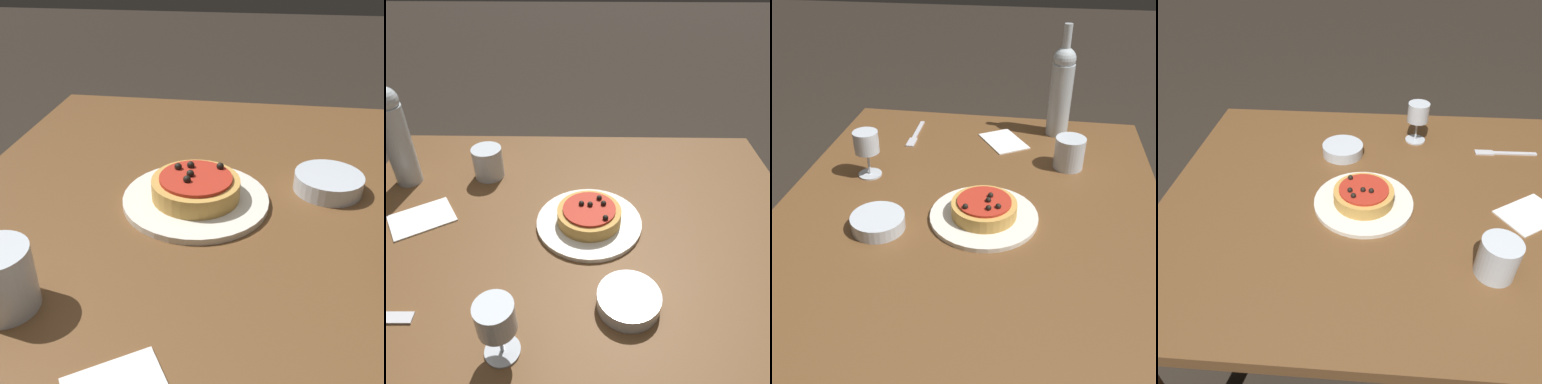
{
  "view_description": "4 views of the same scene",
  "coord_description": "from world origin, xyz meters",
  "views": [
    {
      "loc": [
        0.66,
        0.05,
        1.19
      ],
      "look_at": [
        -0.01,
        -0.04,
        0.79
      ],
      "focal_mm": 42.0,
      "sensor_mm": 36.0,
      "label": 1
    },
    {
      "loc": [
        -0.03,
        0.67,
        1.4
      ],
      "look_at": [
        -0.01,
        -0.08,
        0.83
      ],
      "focal_mm": 35.0,
      "sensor_mm": 36.0,
      "label": 2
    },
    {
      "loc": [
        -0.94,
        -0.14,
        1.41
      ],
      "look_at": [
        -0.03,
        0.01,
        0.82
      ],
      "focal_mm": 42.0,
      "sensor_mm": 36.0,
      "label": 3
    },
    {
      "loc": [
        -0.02,
        -0.82,
        1.41
      ],
      "look_at": [
        -0.08,
        -0.03,
        0.78
      ],
      "focal_mm": 35.0,
      "sensor_mm": 36.0,
      "label": 4
    }
  ],
  "objects": [
    {
      "name": "ground_plane",
      "position": [
        0.0,
        0.0,
        0.0
      ],
      "size": [
        14.0,
        14.0,
        0.0
      ],
      "primitive_type": "plane",
      "color": "#2D261E"
    },
    {
      "name": "dining_table",
      "position": [
        0.0,
        0.0,
        0.66
      ],
      "size": [
        1.2,
        1.0,
        0.75
      ],
      "color": "brown",
      "rests_on": "ground_plane"
    },
    {
      "name": "dinner_plate",
      "position": [
        -0.04,
        -0.04,
        0.76
      ],
      "size": [
        0.27,
        0.27,
        0.01
      ],
      "color": "white",
      "rests_on": "dining_table"
    },
    {
      "name": "pizza",
      "position": [
        -0.04,
        -0.04,
        0.78
      ],
      "size": [
        0.16,
        0.16,
        0.05
      ],
      "color": "gold",
      "rests_on": "dinner_plate"
    },
    {
      "name": "wine_glass",
      "position": [
        0.12,
        0.31,
        0.85
      ],
      "size": [
        0.07,
        0.07,
        0.14
      ],
      "color": "silver",
      "rests_on": "dining_table"
    },
    {
      "name": "wine_bottle",
      "position": [
        0.49,
        -0.22,
        0.91
      ],
      "size": [
        0.07,
        0.07,
        0.36
      ],
      "color": "#B2BCC1",
      "rests_on": "dining_table"
    },
    {
      "name": "water_cup",
      "position": [
        0.26,
        -0.25,
        0.8
      ],
      "size": [
        0.09,
        0.09,
        0.09
      ],
      "color": "silver",
      "rests_on": "dining_table"
    },
    {
      "name": "side_bowl",
      "position": [
        -0.12,
        0.21,
        0.77
      ],
      "size": [
        0.13,
        0.13,
        0.03
      ],
      "color": "silver",
      "rests_on": "dining_table"
    },
    {
      "name": "paper_napkin",
      "position": [
        0.39,
        -0.05,
        0.75
      ],
      "size": [
        0.19,
        0.18,
        0.0
      ],
      "color": "white",
      "rests_on": "dining_table"
    }
  ]
}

